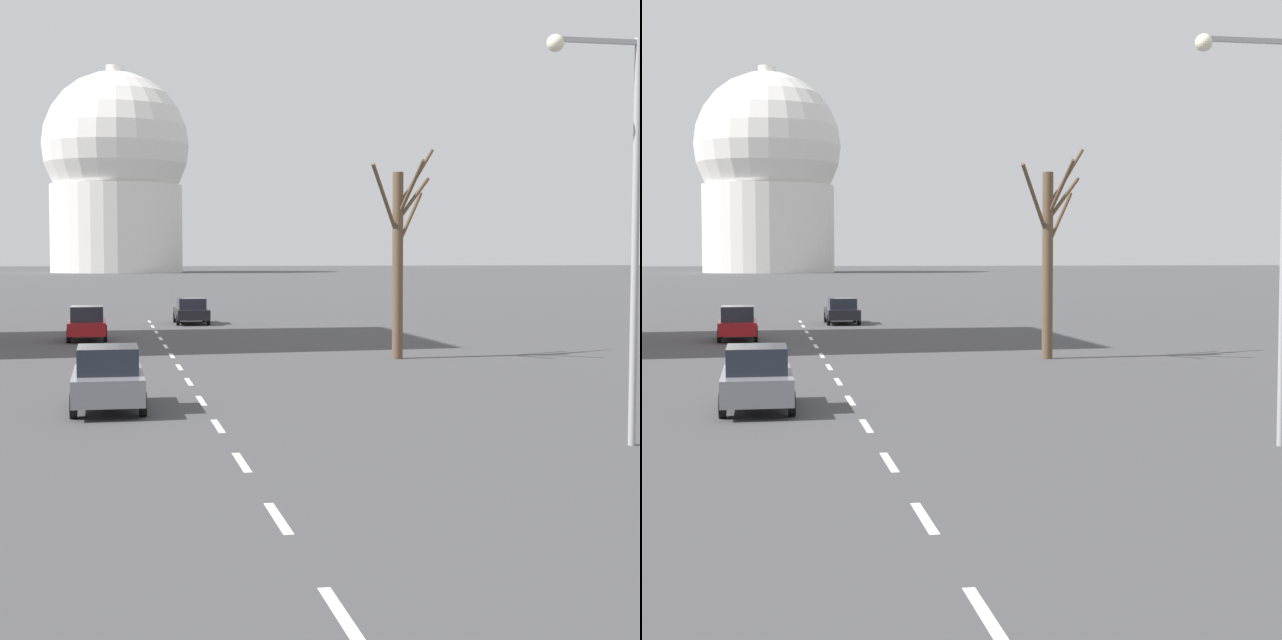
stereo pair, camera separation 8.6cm
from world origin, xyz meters
The scene contains 19 objects.
lane_stripe_1 centered at (0.00, 7.57, 0.00)m, with size 0.16×2.00×0.01m, color silver.
lane_stripe_2 centered at (0.00, 12.07, 0.00)m, with size 0.16×2.00×0.01m, color silver.
lane_stripe_3 centered at (0.00, 16.57, 0.00)m, with size 0.16×2.00×0.01m, color silver.
lane_stripe_4 centered at (0.00, 21.07, 0.00)m, with size 0.16×2.00×0.01m, color silver.
lane_stripe_5 centered at (0.00, 25.57, 0.00)m, with size 0.16×2.00×0.01m, color silver.
lane_stripe_6 centered at (0.00, 30.07, 0.00)m, with size 0.16×2.00×0.01m, color silver.
lane_stripe_7 centered at (0.00, 34.57, 0.00)m, with size 0.16×2.00×0.01m, color silver.
lane_stripe_8 centered at (0.00, 39.07, 0.00)m, with size 0.16×2.00×0.01m, color silver.
lane_stripe_9 centered at (0.00, 43.57, 0.00)m, with size 0.16×2.00×0.01m, color silver.
lane_stripe_10 centered at (0.00, 48.07, 0.00)m, with size 0.16×2.00×0.01m, color silver.
lane_stripe_11 centered at (0.00, 52.57, 0.00)m, with size 0.16×2.00×0.01m, color silver.
lane_stripe_12 centered at (0.00, 57.07, 0.00)m, with size 0.16×2.00×0.01m, color silver.
lane_stripe_13 centered at (0.00, 61.57, 0.00)m, with size 0.16×2.00×0.01m, color silver.
street_lamp_right centered at (7.98, 16.80, 5.21)m, with size 2.10×0.36×8.53m.
sedan_near_left centered at (-3.45, 47.72, 0.81)m, with size 1.84×4.30×1.63m.
sedan_near_right centered at (-2.52, 24.21, 0.83)m, with size 1.87×4.27×1.68m.
sedan_mid_centre centered at (2.34, 59.00, 0.77)m, with size 1.92×4.52×1.52m.
bare_tree_right_near centered at (8.62, 36.17, 4.14)m, with size 3.39×3.24×8.30m.
capitol_dome centered at (0.00, 251.57, 23.37)m, with size 33.97×33.97×47.98m.
Camera 2 is at (-2.46, -3.90, 4.02)m, focal length 60.00 mm.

